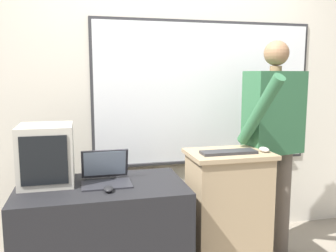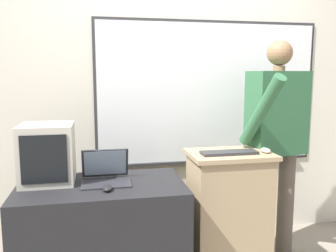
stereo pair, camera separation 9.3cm
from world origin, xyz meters
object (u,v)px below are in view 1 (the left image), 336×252
at_px(side_desk, 103,240).
at_px(laptop, 106,172).
at_px(computer_mouse_by_laptop, 108,189).
at_px(person_presenter, 273,134).
at_px(computer_mouse_by_keyboard, 264,149).
at_px(lectern_podium, 227,214).
at_px(wireless_keyboard, 229,152).
at_px(crt_monitor, 47,154).

relative_size(side_desk, laptop, 3.39).
bearing_deg(laptop, computer_mouse_by_laptop, -89.47).
xyz_separation_m(person_presenter, computer_mouse_by_keyboard, (-0.22, -0.25, -0.06)).
distance_m(lectern_podium, laptop, 0.94).
relative_size(side_desk, wireless_keyboard, 2.76).
relative_size(lectern_podium, crt_monitor, 2.39).
bearing_deg(wireless_keyboard, crt_monitor, 173.34).
height_order(lectern_podium, laptop, laptop).
relative_size(person_presenter, computer_mouse_by_laptop, 17.23).
distance_m(wireless_keyboard, crt_monitor, 1.22).
xyz_separation_m(lectern_podium, computer_mouse_by_laptop, (-0.86, -0.17, 0.31)).
bearing_deg(lectern_podium, wireless_keyboard, -116.92).
bearing_deg(wireless_keyboard, person_presenter, 26.60).
distance_m(wireless_keyboard, computer_mouse_by_keyboard, 0.27).
height_order(lectern_podium, wireless_keyboard, wireless_keyboard).
bearing_deg(computer_mouse_by_keyboard, crt_monitor, 174.26).
bearing_deg(computer_mouse_by_laptop, person_presenter, 15.41).
height_order(lectern_podium, computer_mouse_by_laptop, lectern_podium).
bearing_deg(computer_mouse_by_keyboard, person_presenter, 49.11).
relative_size(person_presenter, wireless_keyboard, 4.42).
distance_m(side_desk, wireless_keyboard, 1.03).
xyz_separation_m(lectern_podium, person_presenter, (0.46, 0.19, 0.54)).
bearing_deg(crt_monitor, computer_mouse_by_laptop, -35.15).
xyz_separation_m(laptop, computer_mouse_by_laptop, (0.00, -0.21, -0.05)).
height_order(lectern_podium, crt_monitor, crt_monitor).
xyz_separation_m(laptop, computer_mouse_by_keyboard, (1.10, -0.09, 0.12)).
bearing_deg(person_presenter, wireless_keyboard, -164.28).
relative_size(side_desk, crt_monitor, 2.78).
xyz_separation_m(side_desk, person_presenter, (1.35, 0.22, 0.63)).
relative_size(lectern_podium, computer_mouse_by_keyboard, 9.25).
bearing_deg(computer_mouse_by_keyboard, lectern_podium, 166.20).
xyz_separation_m(laptop, wireless_keyboard, (0.84, -0.09, 0.11)).
bearing_deg(laptop, computer_mouse_by_keyboard, -4.90).
relative_size(lectern_podium, laptop, 2.92).
height_order(wireless_keyboard, computer_mouse_by_laptop, wireless_keyboard).
relative_size(laptop, computer_mouse_by_keyboard, 3.17).
xyz_separation_m(side_desk, computer_mouse_by_keyboard, (1.13, -0.03, 0.56)).
xyz_separation_m(computer_mouse_by_laptop, computer_mouse_by_keyboard, (1.10, 0.11, 0.17)).
height_order(side_desk, laptop, laptop).
distance_m(person_presenter, laptop, 1.34).
relative_size(computer_mouse_by_laptop, crt_monitor, 0.26).
relative_size(person_presenter, crt_monitor, 4.45).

